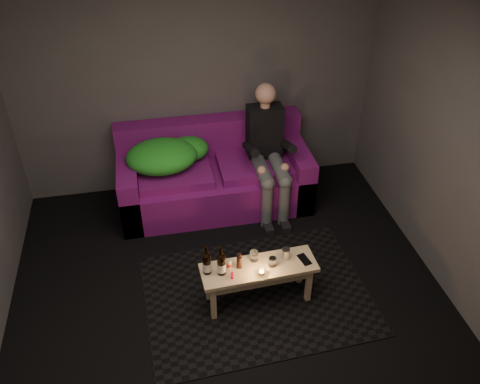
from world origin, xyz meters
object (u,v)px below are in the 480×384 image
object	(u,v)px
person	(268,149)
beer_bottle_a	(207,263)
steel_cup	(286,254)
sofa	(214,176)
coffee_table	(259,272)
beer_bottle_b	(221,264)

from	to	relation	value
person	beer_bottle_a	size ratio (longest dim) A/B	4.66
beer_bottle_a	steel_cup	size ratio (longest dim) A/B	2.91
sofa	person	distance (m)	0.72
beer_bottle_a	steel_cup	bearing A→B (deg)	3.44
coffee_table	sofa	bearing A→B (deg)	95.40
beer_bottle_b	steel_cup	bearing A→B (deg)	7.34
person	coffee_table	world-z (taller)	person
steel_cup	beer_bottle_b	bearing A→B (deg)	-172.66
coffee_table	beer_bottle_b	bearing A→B (deg)	-177.07
beer_bottle_a	person	bearing A→B (deg)	58.15
sofa	beer_bottle_a	size ratio (longest dim) A/B	6.98
beer_bottle_a	beer_bottle_b	world-z (taller)	same
beer_bottle_b	steel_cup	size ratio (longest dim) A/B	2.91
coffee_table	steel_cup	xyz separation A→B (m)	(0.26, 0.06, 0.13)
sofa	coffee_table	distance (m)	1.61
sofa	steel_cup	size ratio (longest dim) A/B	20.29
sofa	beer_bottle_b	world-z (taller)	sofa
coffee_table	beer_bottle_a	bearing A→B (deg)	177.94
sofa	person	xyz separation A→B (m)	(0.58, -0.17, 0.40)
sofa	beer_bottle_a	distance (m)	1.63
sofa	coffee_table	xyz separation A→B (m)	(0.15, -1.61, 0.02)
sofa	steel_cup	distance (m)	1.61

